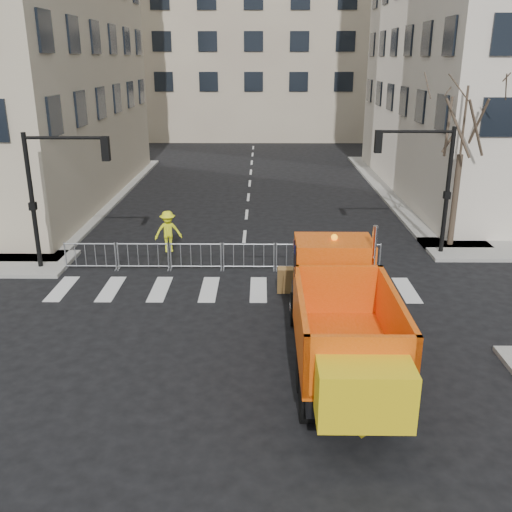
{
  "coord_description": "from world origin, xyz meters",
  "views": [
    {
      "loc": [
        0.8,
        -13.71,
        8.01
      ],
      "look_at": [
        0.64,
        2.5,
        2.35
      ],
      "focal_mm": 40.0,
      "sensor_mm": 36.0,
      "label": 1
    }
  ],
  "objects_px": {
    "plow_truck": "(341,315)",
    "worker": "(168,231)",
    "cop_b": "(364,270)",
    "cop_a": "(330,277)",
    "cop_c": "(334,287)",
    "newspaper_box": "(333,247)"
  },
  "relations": [
    {
      "from": "plow_truck",
      "to": "worker",
      "type": "bearing_deg",
      "value": 32.83
    },
    {
      "from": "cop_b",
      "to": "cop_a",
      "type": "bearing_deg",
      "value": 40.65
    },
    {
      "from": "plow_truck",
      "to": "cop_c",
      "type": "relative_size",
      "value": 5.67
    },
    {
      "from": "cop_b",
      "to": "newspaper_box",
      "type": "relative_size",
      "value": 1.84
    },
    {
      "from": "cop_b",
      "to": "worker",
      "type": "relative_size",
      "value": 1.14
    },
    {
      "from": "cop_a",
      "to": "cop_b",
      "type": "relative_size",
      "value": 0.79
    },
    {
      "from": "cop_b",
      "to": "newspaper_box",
      "type": "distance_m",
      "value": 3.54
    },
    {
      "from": "worker",
      "to": "newspaper_box",
      "type": "height_order",
      "value": "worker"
    },
    {
      "from": "cop_c",
      "to": "worker",
      "type": "relative_size",
      "value": 0.94
    },
    {
      "from": "worker",
      "to": "cop_a",
      "type": "bearing_deg",
      "value": -51.18
    },
    {
      "from": "cop_c",
      "to": "cop_b",
      "type": "bearing_deg",
      "value": 163.82
    },
    {
      "from": "plow_truck",
      "to": "newspaper_box",
      "type": "xyz_separation_m",
      "value": [
        0.82,
        8.46,
        -0.93
      ]
    },
    {
      "from": "cop_b",
      "to": "newspaper_box",
      "type": "xyz_separation_m",
      "value": [
        -0.65,
        3.46,
        -0.31
      ]
    },
    {
      "from": "cop_a",
      "to": "worker",
      "type": "xyz_separation_m",
      "value": [
        -6.35,
        4.63,
        0.24
      ]
    },
    {
      "from": "cop_a",
      "to": "worker",
      "type": "relative_size",
      "value": 0.9
    },
    {
      "from": "worker",
      "to": "cop_b",
      "type": "bearing_deg",
      "value": -45.7
    },
    {
      "from": "cop_b",
      "to": "cop_c",
      "type": "relative_size",
      "value": 1.21
    },
    {
      "from": "cop_c",
      "to": "newspaper_box",
      "type": "relative_size",
      "value": 1.52
    },
    {
      "from": "cop_b",
      "to": "cop_c",
      "type": "height_order",
      "value": "cop_b"
    },
    {
      "from": "cop_a",
      "to": "cop_b",
      "type": "height_order",
      "value": "cop_b"
    },
    {
      "from": "plow_truck",
      "to": "newspaper_box",
      "type": "bearing_deg",
      "value": -5.34
    },
    {
      "from": "cop_c",
      "to": "cop_a",
      "type": "bearing_deg",
      "value": -151.19
    }
  ]
}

